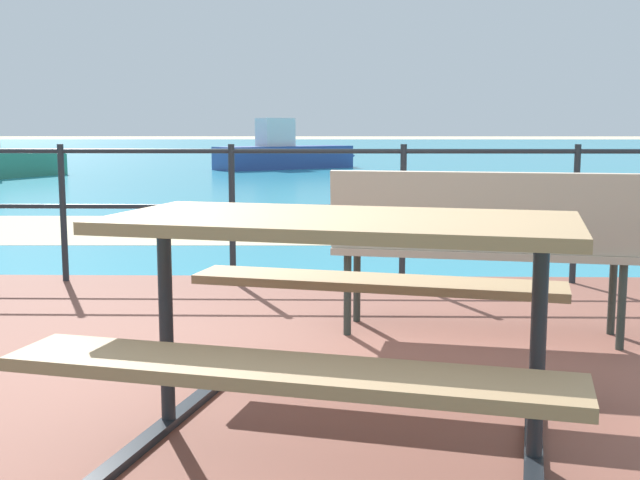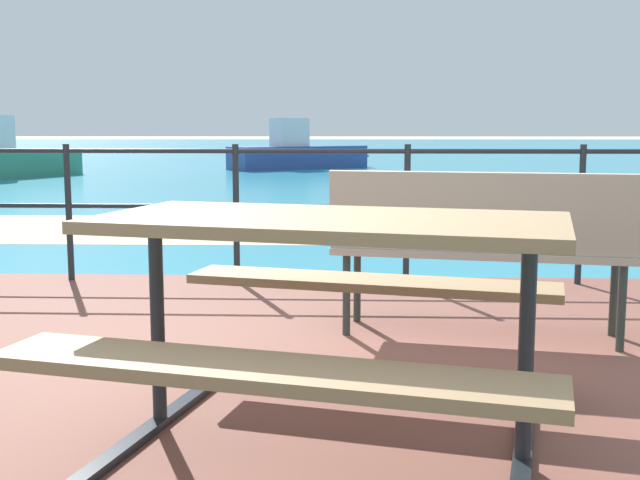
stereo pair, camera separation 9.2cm
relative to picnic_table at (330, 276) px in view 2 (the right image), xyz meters
The scene contains 9 objects.
ground_plane 0.83m from the picnic_table, 106.78° to the left, with size 240.00×240.00×0.00m, color beige.
patio_paving 0.80m from the picnic_table, 106.78° to the left, with size 6.40×5.20×0.06m, color brown.
sea_water 40.50m from the picnic_table, 90.21° to the left, with size 90.00×90.00×0.01m, color teal.
beach_strip 6.29m from the picnic_table, 91.38° to the left, with size 54.00×2.59×0.01m, color beige.
picnic_table is the anchor object (origin of this frame).
park_bench 1.56m from the picnic_table, 62.90° to the left, with size 1.55×0.69×0.85m.
railing_fence 2.89m from the picnic_table, 92.99° to the left, with size 5.94×0.04×0.96m.
boat_near 19.96m from the picnic_table, 94.17° to the left, with size 4.14×3.35×1.41m.
boat_mid 17.09m from the picnic_table, 117.76° to the left, with size 2.59×4.79×1.42m.
Camera 2 is at (0.23, -3.06, 1.12)m, focal length 44.52 mm.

